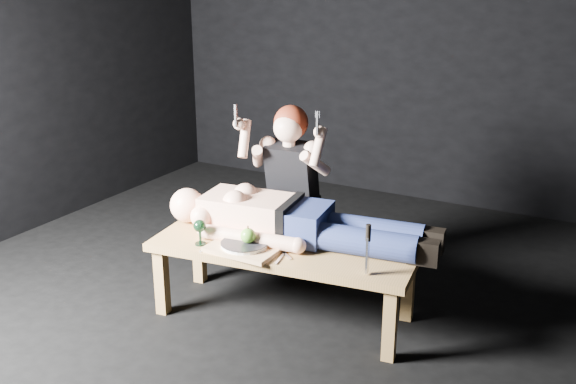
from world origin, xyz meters
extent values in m
plane|color=black|center=(0.00, 0.00, 0.00)|extent=(5.00, 5.00, 0.00)
plane|color=black|center=(0.00, 2.50, 1.50)|extent=(5.00, 0.00, 5.00)
cube|color=olive|center=(-0.11, 0.08, 0.23)|extent=(1.56, 0.75, 0.45)
cube|color=tan|center=(-0.27, -0.09, 0.46)|extent=(0.40, 0.29, 0.02)
cylinder|color=white|center=(-0.27, -0.09, 0.48)|extent=(0.26, 0.26, 0.02)
sphere|color=#4E9B1F|center=(-0.25, -0.08, 0.54)|extent=(0.08, 0.08, 0.08)
cube|color=#B2B2B7|center=(-0.47, -0.15, 0.45)|extent=(0.03, 0.16, 0.01)
cube|color=#B2B2B7|center=(-0.04, -0.10, 0.45)|extent=(0.04, 0.16, 0.01)
cube|color=#B2B2B7|center=(-0.04, -0.03, 0.45)|extent=(0.13, 0.11, 0.01)
camera|label=1|loc=(1.57, -2.92, 1.93)|focal=41.26mm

